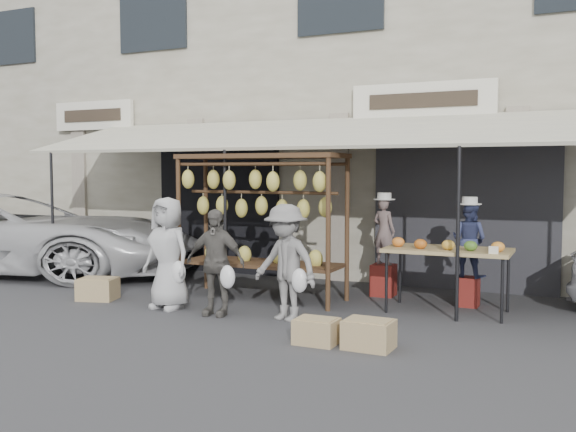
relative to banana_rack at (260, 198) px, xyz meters
The scene contains 15 objects.
ground_plane 2.15m from the banana_rack, 69.54° to the right, with size 90.00×90.00×0.00m, color #2D2D30.
shophouse 5.55m from the banana_rack, 84.27° to the left, with size 24.00×6.15×7.30m.
awning 1.45m from the banana_rack, 59.89° to the left, with size 10.00×2.35×2.92m.
banana_rack is the anchor object (origin of this frame).
produce_table 2.89m from the banana_rack, ahead, with size 1.70×0.90×1.04m.
vendor_left 2.03m from the banana_rack, 32.76° to the left, with size 0.39×0.25×1.06m, color #725E5C.
vendor_right 3.16m from the banana_rack, 15.06° to the left, with size 0.53×0.42×1.10m, color navy.
customer_left 1.65m from the banana_rack, 128.25° to the right, with size 0.78×0.51×1.60m, color #A7A7A8.
customer_mid 1.48m from the banana_rack, 93.02° to the right, with size 0.86×0.36×1.46m, color #55524C.
customer_right 1.64m from the banana_rack, 49.33° to the right, with size 1.00×0.57×1.54m, color slate.
stool_left 2.36m from the banana_rack, 32.76° to the left, with size 0.35×0.35×0.50m, color maroon.
stool_right 3.38m from the banana_rack, 15.06° to the left, with size 0.31×0.31×0.43m, color maroon.
crate_near_a 3.03m from the banana_rack, 49.03° to the right, with size 0.48×0.36×0.29m, color tan.
crate_near_b 3.37m from the banana_rack, 39.80° to the right, with size 0.53×0.41×0.32m, color tan.
crate_far 2.86m from the banana_rack, 154.56° to the right, with size 0.55×0.42×0.33m, color tan.
Camera 1 is at (3.95, -7.34, 1.97)m, focal length 40.00 mm.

